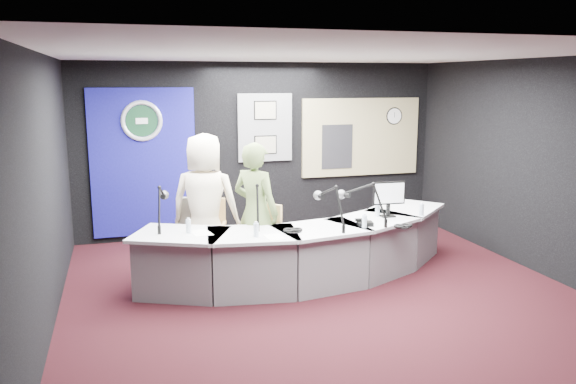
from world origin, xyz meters
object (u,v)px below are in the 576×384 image
object	(u,v)px
armchair_left	(206,239)
armchair_right	(256,242)
person_man	(205,204)
person_woman	(256,212)
broadcast_desk	(305,251)

from	to	relation	value
armchair_left	armchair_right	bearing A→B (deg)	-22.46
armchair_right	person_man	world-z (taller)	person_man
person_man	person_woman	distance (m)	0.73
broadcast_desk	armchair_left	xyz separation A→B (m)	(-1.17, 0.63, 0.08)
broadcast_desk	person_man	distance (m)	1.44
broadcast_desk	person_woman	xyz separation A→B (m)	(-0.60, 0.17, 0.51)
person_man	person_woman	bearing A→B (deg)	164.98
broadcast_desk	person_woman	size ratio (longest dim) A/B	2.55
person_man	armchair_left	bearing A→B (deg)	-0.00
armchair_right	person_man	size ratio (longest dim) A/B	0.52
armchair_left	person_woman	xyz separation A→B (m)	(0.57, -0.46, 0.43)
armchair_left	armchair_right	xyz separation A→B (m)	(0.57, -0.46, 0.03)
armchair_right	broadcast_desk	bearing A→B (deg)	34.34
armchair_left	person_man	bearing A→B (deg)	0.00
person_woman	armchair_right	bearing A→B (deg)	-41.36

